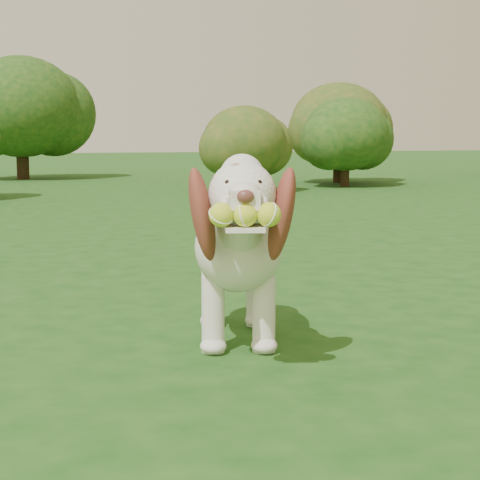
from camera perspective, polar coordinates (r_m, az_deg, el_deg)
name	(u,v)px	position (r m, az deg, el deg)	size (l,w,h in m)	color
ground	(291,307)	(4.27, 3.62, -4.76)	(80.00, 80.00, 0.00)	#174313
dog	(237,243)	(3.44, -0.21, -0.21)	(0.65, 1.27, 0.83)	silver
shrub_f	(339,124)	(15.70, 7.04, 8.20)	(1.86, 1.86, 1.93)	#382314
shrub_d	(346,134)	(14.43, 7.51, 7.45)	(1.52, 1.52, 1.58)	#382314
shrub_c	(244,141)	(12.86, 0.32, 7.02)	(1.34, 1.34, 1.38)	#382314
shrub_i	(21,107)	(17.44, -15.32, 9.12)	(2.46, 2.46, 2.55)	#382314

